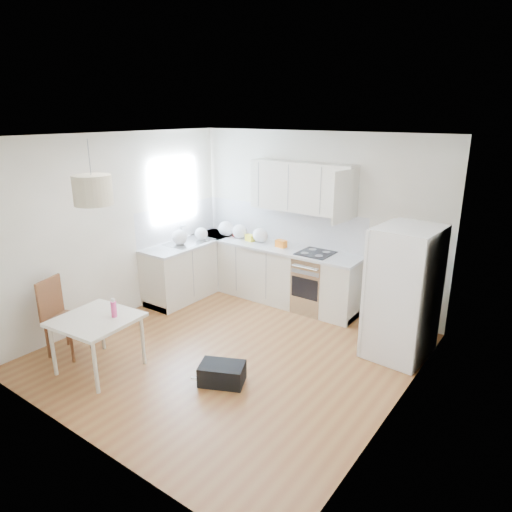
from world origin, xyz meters
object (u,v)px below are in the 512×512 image
at_px(refrigerator, 405,293).
at_px(dining_chair, 66,318).
at_px(gym_bag, 222,374).
at_px(dining_table, 96,323).

xyz_separation_m(refrigerator, dining_chair, (-3.42, -2.46, -0.34)).
relative_size(dining_chair, gym_bag, 1.98).
bearing_deg(gym_bag, refrigerator, 27.71).
relative_size(dining_table, gym_bag, 1.83).
xyz_separation_m(dining_chair, gym_bag, (2.01, 0.62, -0.38)).
relative_size(refrigerator, dining_table, 1.81).
height_order(refrigerator, dining_table, refrigerator).
bearing_deg(dining_chair, refrigerator, 16.41).
distance_m(dining_table, gym_bag, 1.58).
height_order(dining_chair, gym_bag, dining_chair).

